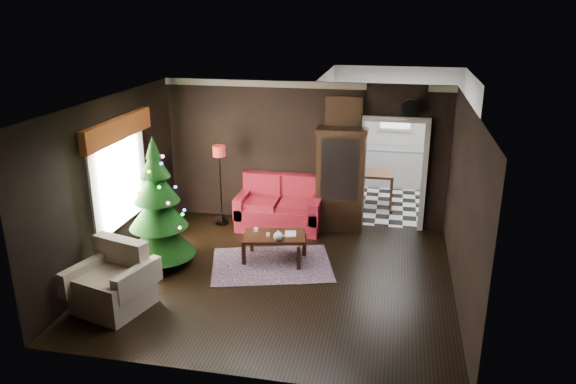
% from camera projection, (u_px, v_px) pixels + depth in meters
% --- Properties ---
extents(floor, '(5.50, 5.50, 0.00)m').
position_uv_depth(floor, '(277.00, 277.00, 8.78)').
color(floor, black).
rests_on(floor, ground).
extents(ceiling, '(5.50, 5.50, 0.00)m').
position_uv_depth(ceiling, '(276.00, 104.00, 7.87)').
color(ceiling, white).
rests_on(ceiling, ground).
extents(wall_back, '(5.50, 0.00, 5.50)m').
position_uv_depth(wall_back, '(304.00, 154.00, 10.65)').
color(wall_back, black).
rests_on(wall_back, ground).
extents(wall_front, '(5.50, 0.00, 5.50)m').
position_uv_depth(wall_front, '(227.00, 269.00, 6.01)').
color(wall_front, black).
rests_on(wall_front, ground).
extents(wall_left, '(0.00, 5.50, 5.50)m').
position_uv_depth(wall_left, '(111.00, 184.00, 8.84)').
color(wall_left, black).
rests_on(wall_left, ground).
extents(wall_right, '(0.00, 5.50, 5.50)m').
position_uv_depth(wall_right, '(464.00, 208.00, 7.82)').
color(wall_right, black).
rests_on(wall_right, ground).
extents(doorway, '(1.10, 0.10, 2.10)m').
position_uv_depth(doorway, '(392.00, 176.00, 10.44)').
color(doorway, beige).
rests_on(doorway, ground).
extents(left_window, '(0.05, 1.60, 1.40)m').
position_uv_depth(left_window, '(119.00, 178.00, 9.00)').
color(left_window, white).
rests_on(left_window, wall_left).
extents(valance, '(0.12, 2.10, 0.35)m').
position_uv_depth(valance, '(118.00, 129.00, 8.72)').
color(valance, brown).
rests_on(valance, wall_left).
extents(kitchen_floor, '(3.00, 3.00, 0.00)m').
position_uv_depth(kitchen_floor, '(390.00, 201.00, 12.17)').
color(kitchen_floor, white).
rests_on(kitchen_floor, ground).
extents(kitchen_window, '(0.70, 0.06, 0.70)m').
position_uv_depth(kitchen_window, '(396.00, 114.00, 12.97)').
color(kitchen_window, white).
rests_on(kitchen_window, ground).
extents(rug, '(2.29, 1.92, 0.01)m').
position_uv_depth(rug, '(272.00, 265.00, 9.20)').
color(rug, '#493D44').
rests_on(rug, ground).
extents(loveseat, '(1.70, 0.90, 1.00)m').
position_uv_depth(loveseat, '(280.00, 204.00, 10.60)').
color(loveseat, '#99110A').
rests_on(loveseat, ground).
extents(curio_cabinet, '(0.90, 0.45, 1.90)m').
position_uv_depth(curio_cabinet, '(341.00, 182.00, 10.44)').
color(curio_cabinet, black).
rests_on(curio_cabinet, ground).
extents(floor_lamp, '(0.30, 0.30, 1.58)m').
position_uv_depth(floor_lamp, '(220.00, 185.00, 10.63)').
color(floor_lamp, black).
rests_on(floor_lamp, ground).
extents(christmas_tree, '(1.33, 1.33, 2.18)m').
position_uv_depth(christmas_tree, '(158.00, 206.00, 8.90)').
color(christmas_tree, black).
rests_on(christmas_tree, ground).
extents(armchair, '(1.16, 1.16, 0.96)m').
position_uv_depth(armchair, '(112.00, 279.00, 7.76)').
color(armchair, tan).
rests_on(armchair, ground).
extents(coffee_table, '(1.13, 0.81, 0.46)m').
position_uv_depth(coffee_table, '(275.00, 247.00, 9.30)').
color(coffee_table, black).
rests_on(coffee_table, rug).
extents(teapot, '(0.21, 0.21, 0.17)m').
position_uv_depth(teapot, '(278.00, 236.00, 8.96)').
color(teapot, silver).
rests_on(teapot, coffee_table).
extents(cup_a, '(0.07, 0.07, 0.05)m').
position_uv_depth(cup_a, '(268.00, 234.00, 9.17)').
color(cup_a, white).
rests_on(cup_a, coffee_table).
extents(cup_b, '(0.10, 0.10, 0.07)m').
position_uv_depth(cup_b, '(256.00, 230.00, 9.35)').
color(cup_b, white).
rests_on(cup_b, coffee_table).
extents(book, '(0.19, 0.05, 0.25)m').
position_uv_depth(book, '(285.00, 227.00, 9.20)').
color(book, '#9A8458').
rests_on(book, coffee_table).
extents(wall_clock, '(0.32, 0.32, 0.06)m').
position_uv_depth(wall_clock, '(410.00, 108.00, 9.92)').
color(wall_clock, white).
rests_on(wall_clock, wall_back).
extents(painting, '(0.62, 0.05, 0.52)m').
position_uv_depth(painting, '(344.00, 112.00, 10.19)').
color(painting, '#C28845').
rests_on(painting, wall_back).
extents(kitchen_counter, '(1.80, 0.60, 0.90)m').
position_uv_depth(kitchen_counter, '(393.00, 167.00, 13.14)').
color(kitchen_counter, silver).
rests_on(kitchen_counter, ground).
extents(kitchen_table, '(0.70, 0.70, 0.75)m').
position_uv_depth(kitchen_table, '(377.00, 189.00, 11.83)').
color(kitchen_table, brown).
rests_on(kitchen_table, ground).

